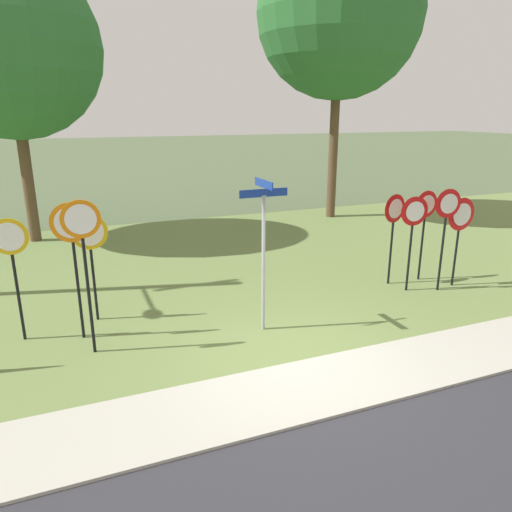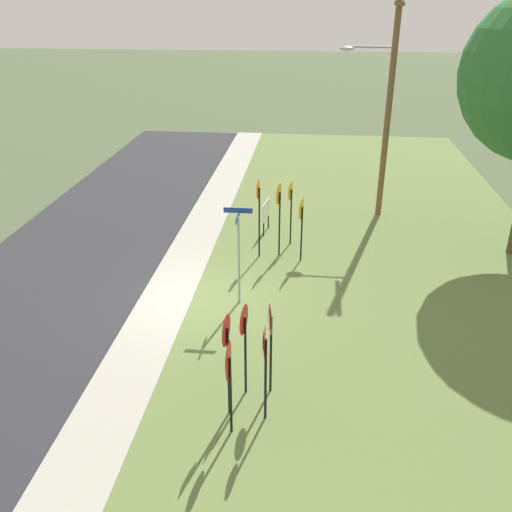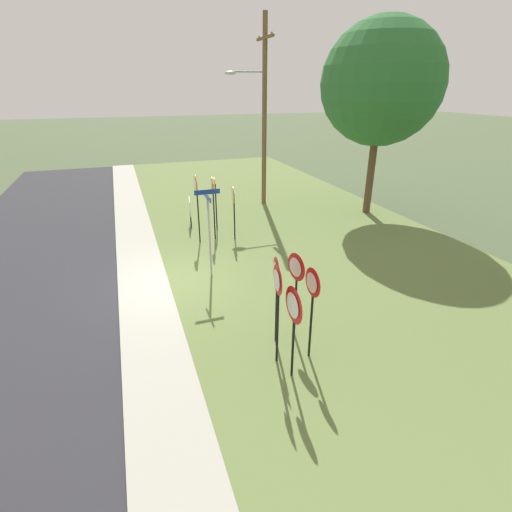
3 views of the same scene
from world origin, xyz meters
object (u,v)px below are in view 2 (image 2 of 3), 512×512
Objects in this scene: stop_sign_far_center at (301,216)px; yield_sign_far_left at (270,329)px; yield_sign_near_right at (264,352)px; stop_sign_near_left at (259,202)px; stop_sign_far_left at (291,200)px; notice_board at (266,212)px; street_name_post at (239,248)px; utility_pole at (387,94)px; yield_sign_far_right at (228,368)px; yield_sign_center at (226,342)px; stop_sign_near_right at (279,204)px; yield_sign_near_left at (244,329)px.

yield_sign_far_left is (7.04, -0.47, 0.05)m from stop_sign_far_center.
stop_sign_near_left is at bearing -175.19° from yield_sign_near_right.
stop_sign_far_left is at bearing 177.65° from yield_sign_near_right.
stop_sign_far_left is 1.64m from notice_board.
stop_sign_near_left is 3.23m from street_name_post.
street_name_post reaches higher than stop_sign_far_center.
yield_sign_far_left is 12.73m from utility_pole.
utility_pole is at bearing 152.94° from yield_sign_far_left.
street_name_post is 0.33× the size of utility_pole.
notice_board is (-9.41, -0.92, -0.87)m from yield_sign_far_left.
utility_pole is (-7.84, 4.69, 3.13)m from street_name_post.
yield_sign_far_right is at bearing 4.50° from stop_sign_near_left.
notice_board is (-2.37, -1.39, -0.81)m from stop_sign_far_center.
yield_sign_far_left is (-0.93, 0.03, -0.02)m from yield_sign_near_right.
yield_sign_near_right is at bearing 125.18° from yield_sign_far_right.
yield_sign_near_right is 0.81m from yield_sign_center.
utility_pole is at bearing 144.55° from stop_sign_far_left.
utility_pole reaches higher than yield_sign_far_left.
stop_sign_near_left reaches higher than stop_sign_near_right.
stop_sign_near_left reaches higher than stop_sign_far_left.
stop_sign_far_center is at bearing 176.52° from yield_sign_center.
yield_sign_far_right is at bearing 18.13° from yield_sign_center.
yield_sign_center is 2.00× the size of notice_board.
stop_sign_far_center is 8.53m from yield_sign_far_right.
stop_sign_near_right is 1.15× the size of yield_sign_near_left.
stop_sign_near_right is at bearing -102.89° from stop_sign_far_center.
utility_pole is at bearing 127.38° from notice_board.
yield_sign_far_right is at bearing 9.62° from notice_board.
stop_sign_far_left is 4.61m from street_name_post.
yield_sign_far_right is (1.30, -0.15, -0.07)m from yield_sign_near_left.
yield_sign_near_right is (0.81, 0.53, 0.00)m from yield_sign_near_left.
utility_pole is 7.31× the size of notice_board.
yield_sign_near_left is 4.15m from street_name_post.
yield_sign_center is 10.30m from notice_board.
stop_sign_near_left is 0.94× the size of street_name_post.
yield_sign_near_left reaches higher than stop_sign_far_center.
street_name_post is at bearing -7.41° from stop_sign_near_right.
stop_sign_near_left is 1.23× the size of stop_sign_far_center.
stop_sign_near_right is 7.37m from yield_sign_far_left.
yield_sign_far_left is (7.20, 0.99, -0.31)m from stop_sign_near_left.
yield_sign_near_right is at bearing 41.88° from yield_sign_near_left.
utility_pole is 6.46m from notice_board.
stop_sign_near_left is 8.19m from yield_sign_near_right.
stop_sign_near_right is at bearing 176.73° from yield_sign_far_right.
street_name_post reaches higher than yield_sign_center.
yield_sign_center reaches higher than notice_board.
yield_sign_near_left is 1.00× the size of yield_sign_near_right.
stop_sign_far_center reaches higher than notice_board.
stop_sign_far_center is at bearing 165.41° from yield_sign_far_left.
stop_sign_far_center is 7.23m from yield_sign_near_left.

